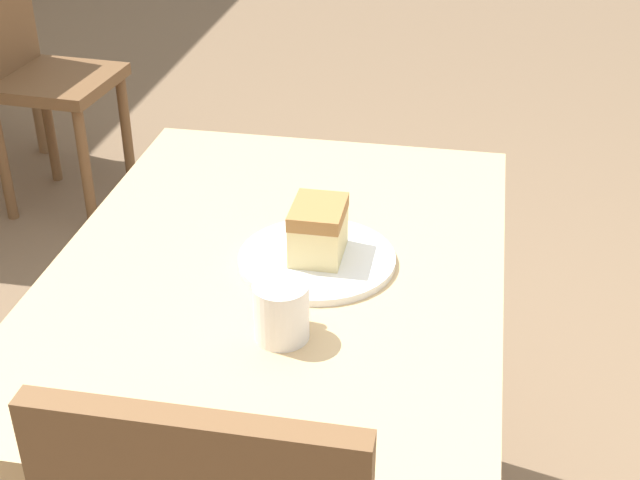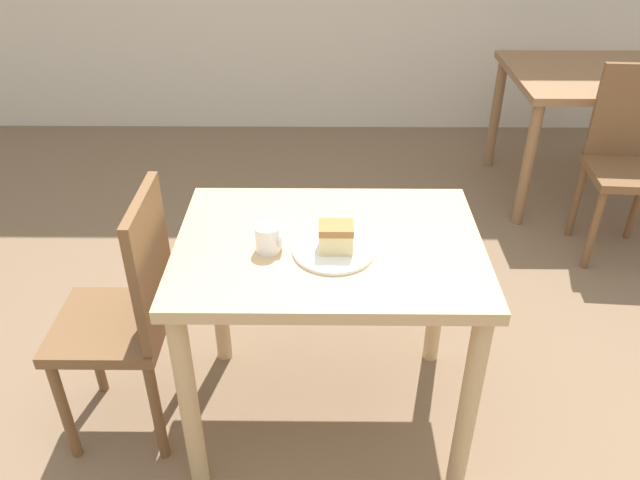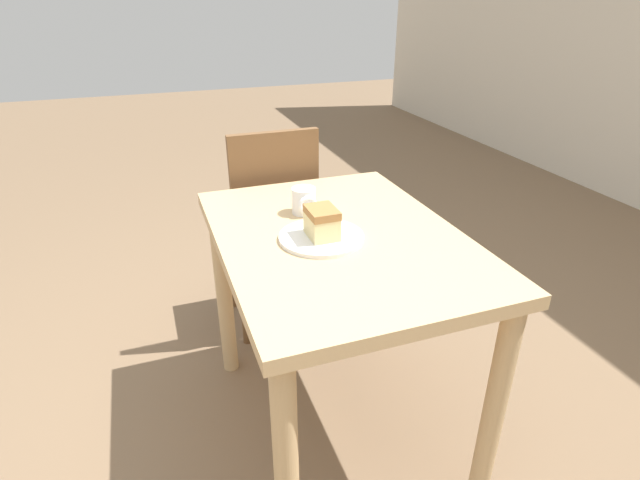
% 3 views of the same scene
% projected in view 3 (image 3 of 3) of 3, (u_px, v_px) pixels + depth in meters
% --- Properties ---
extents(ground_plane, '(14.00, 14.00, 0.00)m').
position_uv_depth(ground_plane, '(272.00, 468.00, 1.62)').
color(ground_plane, '#7A6047').
extents(dining_table_near, '(0.94, 0.69, 0.75)m').
position_uv_depth(dining_table_near, '(338.00, 272.00, 1.51)').
color(dining_table_near, tan).
rests_on(dining_table_near, ground_plane).
extents(chair_near_window, '(0.36, 0.36, 0.93)m').
position_uv_depth(chair_near_window, '(271.00, 226.00, 2.10)').
color(chair_near_window, brown).
rests_on(chair_near_window, ground_plane).
extents(plate, '(0.24, 0.24, 0.01)m').
position_uv_depth(plate, '(321.00, 237.00, 1.42)').
color(plate, white).
rests_on(plate, dining_table_near).
extents(cake_slice, '(0.10, 0.08, 0.09)m').
position_uv_depth(cake_slice, '(322.00, 222.00, 1.39)').
color(cake_slice, beige).
rests_on(cake_slice, plate).
extents(coffee_mug, '(0.08, 0.08, 0.08)m').
position_uv_depth(coffee_mug, '(304.00, 201.00, 1.57)').
color(coffee_mug, white).
rests_on(coffee_mug, dining_table_near).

